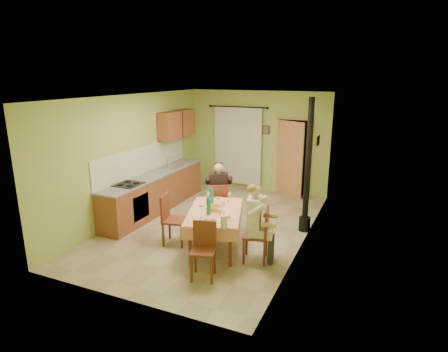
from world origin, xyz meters
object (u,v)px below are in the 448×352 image
at_px(dining_table, 215,230).
at_px(man_right, 256,214).
at_px(chair_left, 175,229).
at_px(stove_flue, 307,184).
at_px(chair_right, 256,245).
at_px(chair_near, 203,261).
at_px(man_far, 219,187).
at_px(chair_far, 219,213).

bearing_deg(dining_table, man_right, -27.67).
height_order(chair_left, stove_flue, stove_flue).
relative_size(chair_right, man_right, 0.71).
distance_m(dining_table, chair_near, 1.08).
xyz_separation_m(chair_near, man_far, (-0.69, 2.11, 0.59)).
relative_size(dining_table, chair_far, 1.87).
relative_size(chair_left, man_right, 0.72).
distance_m(chair_near, chair_left, 1.45).
relative_size(dining_table, stove_flue, 0.65).
bearing_deg(dining_table, chair_left, 169.29).
xyz_separation_m(chair_right, man_right, (-0.01, -0.00, 0.59)).
height_order(dining_table, chair_near, chair_near).
distance_m(chair_far, chair_left, 1.24).
bearing_deg(chair_near, stove_flue, -129.46).
relative_size(chair_left, stove_flue, 0.36).
height_order(man_far, stove_flue, stove_flue).
xyz_separation_m(chair_near, chair_right, (0.59, 0.90, 0.00)).
relative_size(chair_near, chair_right, 0.96).
relative_size(chair_far, man_right, 0.70).
relative_size(dining_table, chair_right, 1.85).
relative_size(chair_near, chair_left, 0.94).
relative_size(man_right, stove_flue, 0.50).
bearing_deg(chair_far, dining_table, -95.64).
height_order(chair_near, chair_left, chair_left).
bearing_deg(dining_table, man_far, 92.50).
bearing_deg(dining_table, chair_near, -93.15).
bearing_deg(man_far, chair_far, -90.00).
height_order(dining_table, chair_right, chair_right).
height_order(man_right, stove_flue, stove_flue).
distance_m(dining_table, man_far, 1.25).
distance_m(chair_far, stove_flue, 1.99).
height_order(chair_far, man_right, man_right).
bearing_deg(chair_near, chair_far, -88.31).
bearing_deg(chair_near, man_far, -88.26).
bearing_deg(man_far, stove_flue, -11.90).
height_order(chair_far, chair_near, chair_far).
xyz_separation_m(chair_right, chair_left, (-1.70, 0.03, 0.00)).
relative_size(chair_near, stove_flue, 0.34).
distance_m(chair_near, man_right, 1.22).
distance_m(chair_right, chair_left, 1.70).
height_order(chair_left, man_far, man_far).
height_order(man_far, man_right, same).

